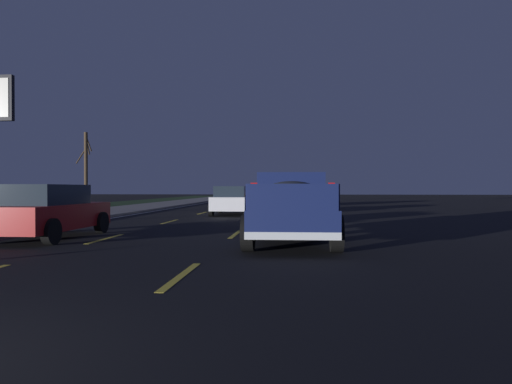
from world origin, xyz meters
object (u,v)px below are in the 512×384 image
sedan_tan (297,196)px  pickup_truck (291,205)px  sedan_red (48,211)px  bare_tree_far (86,167)px  sedan_white (232,200)px

sedan_tan → pickup_truck: bearing=179.5°
pickup_truck → sedan_red: bearing=88.3°
pickup_truck → sedan_red: (0.21, 6.94, -0.20)m
sedan_red → sedan_tan: same height
pickup_truck → bare_tree_far: size_ratio=0.93×
sedan_tan → bare_tree_far: bearing=100.5°
sedan_red → sedan_white: 12.42m
sedan_tan → bare_tree_far: size_ratio=0.75×
sedan_white → sedan_red: bearing=163.1°
sedan_red → sedan_tan: (25.13, -7.14, 0.00)m
sedan_red → sedan_tan: size_ratio=1.00×
sedan_red → sedan_white: same height
pickup_truck → sedan_tan: bearing=-0.5°
pickup_truck → sedan_white: 12.54m
bare_tree_far → sedan_tan: bearing=-79.5°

